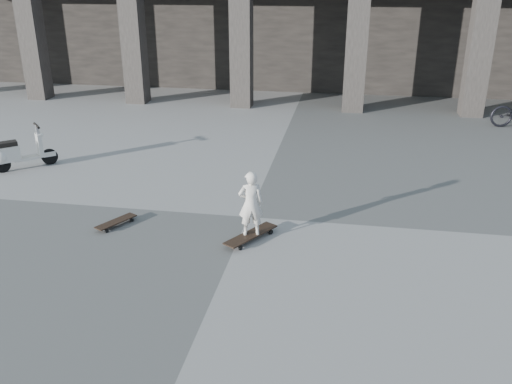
% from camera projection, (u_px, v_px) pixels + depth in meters
% --- Properties ---
extents(ground, '(90.00, 90.00, 0.00)m').
position_uv_depth(ground, '(248.00, 217.00, 9.74)').
color(ground, '#525250').
rests_on(ground, ground).
extents(colonnade, '(28.00, 8.82, 6.00)m').
position_uv_depth(colonnade, '(312.00, 1.00, 21.16)').
color(colonnade, black).
rests_on(colonnade, ground).
extents(longboard, '(0.78, 1.04, 0.11)m').
position_uv_depth(longboard, '(251.00, 235.00, 8.88)').
color(longboard, black).
rests_on(longboard, ground).
extents(skateboard_spare, '(0.54, 0.78, 0.09)m').
position_uv_depth(skateboard_spare, '(116.00, 222.00, 9.38)').
color(skateboard_spare, black).
rests_on(skateboard_spare, ground).
extents(child, '(0.45, 0.36, 1.09)m').
position_uv_depth(child, '(251.00, 203.00, 8.67)').
color(child, silver).
rests_on(child, longboard).
extents(scooter, '(1.10, 1.02, 0.96)m').
position_uv_depth(scooter, '(13.00, 154.00, 11.91)').
color(scooter, black).
rests_on(scooter, ground).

